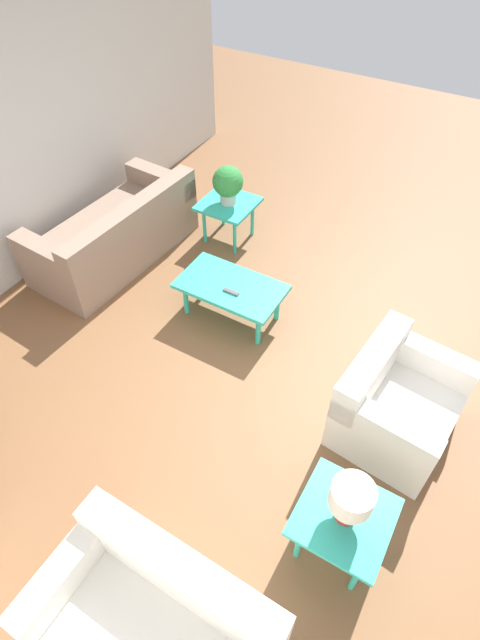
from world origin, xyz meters
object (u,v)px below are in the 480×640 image
loveseat (159,629)px  side_table_plant (228,207)px  armchair (394,404)px  coffee_table (231,289)px  side_table_lamp (343,520)px  potted_plant (228,183)px  table_lamp (351,500)px  sofa (117,235)px

loveseat → side_table_plant: bearing=116.4°
armchair → side_table_plant: size_ratio=1.75×
coffee_table → side_table_plant: side_table_plant is taller
coffee_table → side_table_lamp: side_table_lamp is taller
potted_plant → table_lamp: 3.62m
loveseat → side_table_lamp: loveseat is taller
potted_plant → coffee_table: bearing=122.4°
sofa → coffee_table: bearing=87.1°
loveseat → side_table_lamp: bearing=58.3°
sofa → loveseat: (-2.67, 2.80, 0.00)m
side_table_plant → table_lamp: bearing=133.0°
coffee_table → side_table_plant: bearing=-57.6°
sofa → coffee_table: 1.58m
coffee_table → table_lamp: size_ratio=2.79×
loveseat → table_lamp: (-0.68, -1.07, 0.43)m
coffee_table → side_table_lamp: 2.37m
side_table_plant → potted_plant: size_ratio=1.37×
sofa → side_table_plant: (-0.89, -0.92, 0.13)m
coffee_table → side_table_lamp: size_ratio=1.71×
sofa → armchair: size_ratio=1.87×
side_table_lamp → armchair: bearing=-89.8°
potted_plant → side_table_lamp: bearing=133.0°
loveseat → potted_plant: (1.78, -3.72, 0.43)m
potted_plant → sofa: bearing=46.0°
side_table_plant → potted_plant: (-0.00, 0.00, 0.31)m
table_lamp → armchair: bearing=-89.8°
side_table_plant → side_table_lamp: size_ratio=1.00×
armchair → coffee_table: armchair is taller
sofa → loveseat: sofa is taller
side_table_plant → table_lamp: (-2.47, 2.64, 0.30)m
sofa → side_table_plant: size_ratio=3.27×
sofa → armchair: bearing=82.9°
loveseat → side_table_plant: loveseat is taller
armchair → coffee_table: bearing=81.7°
potted_plant → armchair: bearing=148.2°
sofa → side_table_plant: sofa is taller
armchair → potted_plant: size_ratio=2.39×
side_table_plant → side_table_lamp: bearing=133.0°
armchair → coffee_table: size_ratio=1.02×
armchair → coffee_table: 1.83m
sofa → potted_plant: potted_plant is taller
sofa → potted_plant: 1.35m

